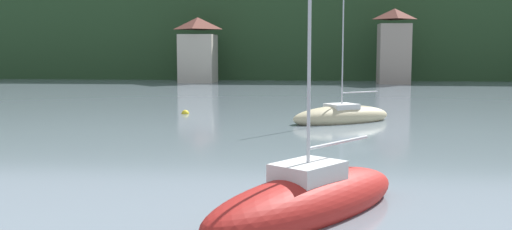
{
  "coord_description": "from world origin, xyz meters",
  "views": [
    {
      "loc": [
        2.11,
        15.87,
        4.69
      ],
      "look_at": [
        0.0,
        39.18,
        2.03
      ],
      "focal_mm": 41.8,
      "sensor_mm": 36.0,
      "label": 1
    }
  ],
  "objects_px": {
    "shore_building_west": "(198,51)",
    "sailboat_far_8": "(342,116)",
    "sailboat_near_3": "(308,201)",
    "mooring_buoy_near": "(185,114)",
    "shore_building_westcentral": "(394,47)"
  },
  "relations": [
    {
      "from": "shore_building_west",
      "to": "sailboat_far_8",
      "type": "relative_size",
      "value": 0.83
    },
    {
      "from": "shore_building_west",
      "to": "sailboat_near_3",
      "type": "distance_m",
      "value": 65.13
    },
    {
      "from": "shore_building_west",
      "to": "sailboat_near_3",
      "type": "relative_size",
      "value": 0.85
    },
    {
      "from": "shore_building_west",
      "to": "mooring_buoy_near",
      "type": "relative_size",
      "value": 16.15
    },
    {
      "from": "shore_building_westcentral",
      "to": "sailboat_near_3",
      "type": "distance_m",
      "value": 63.74
    },
    {
      "from": "sailboat_near_3",
      "to": "mooring_buoy_near",
      "type": "bearing_deg",
      "value": -123.81
    },
    {
      "from": "shore_building_westcentral",
      "to": "mooring_buoy_near",
      "type": "relative_size",
      "value": 17.96
    },
    {
      "from": "sailboat_near_3",
      "to": "sailboat_far_8",
      "type": "bearing_deg",
      "value": -148.6
    },
    {
      "from": "sailboat_near_3",
      "to": "shore_building_west",
      "type": "bearing_deg",
      "value": -129.74
    },
    {
      "from": "shore_building_westcentral",
      "to": "sailboat_near_3",
      "type": "relative_size",
      "value": 0.94
    },
    {
      "from": "sailboat_far_8",
      "to": "shore_building_west",
      "type": "bearing_deg",
      "value": -100.0
    },
    {
      "from": "shore_building_west",
      "to": "shore_building_westcentral",
      "type": "bearing_deg",
      "value": -1.3
    },
    {
      "from": "shore_building_west",
      "to": "sailboat_far_8",
      "type": "height_order",
      "value": "sailboat_far_8"
    },
    {
      "from": "shore_building_west",
      "to": "mooring_buoy_near",
      "type": "height_order",
      "value": "shore_building_west"
    },
    {
      "from": "mooring_buoy_near",
      "to": "shore_building_westcentral",
      "type": "bearing_deg",
      "value": 62.44
    }
  ]
}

